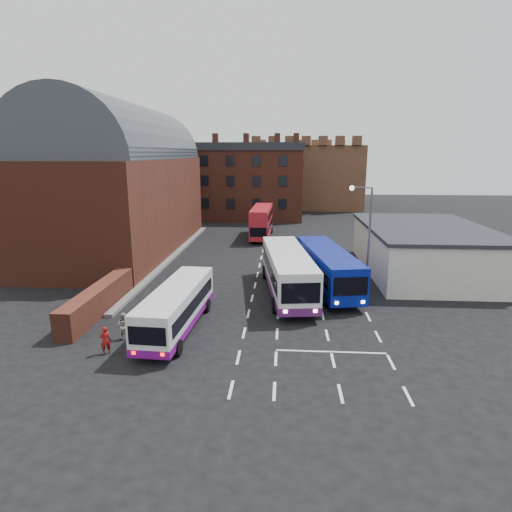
# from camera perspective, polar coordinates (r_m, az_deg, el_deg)

# --- Properties ---
(ground) EXTENTS (180.00, 180.00, 0.00)m
(ground) POSITION_cam_1_polar(r_m,az_deg,el_deg) (27.03, -1.44, -9.54)
(ground) COLOR black
(railway_station) EXTENTS (12.00, 28.00, 16.00)m
(railway_station) POSITION_cam_1_polar(r_m,az_deg,el_deg) (49.20, -17.66, 9.48)
(railway_station) COLOR #602B1E
(railway_station) RESTS_ON ground
(forecourt_wall) EXTENTS (1.20, 10.00, 1.80)m
(forecourt_wall) POSITION_cam_1_polar(r_m,az_deg,el_deg) (31.10, -20.25, -5.49)
(forecourt_wall) COLOR #602B1E
(forecourt_wall) RESTS_ON ground
(cream_building) EXTENTS (10.40, 16.40, 4.25)m
(cream_building) POSITION_cam_1_polar(r_m,az_deg,el_deg) (41.64, 21.46, 0.90)
(cream_building) COLOR beige
(cream_building) RESTS_ON ground
(brick_terrace) EXTENTS (22.00, 10.00, 11.00)m
(brick_terrace) POSITION_cam_1_polar(r_m,az_deg,el_deg) (71.43, -2.90, 9.45)
(brick_terrace) COLOR brown
(brick_terrace) RESTS_ON ground
(castle_keep) EXTENTS (22.00, 22.00, 12.00)m
(castle_keep) POSITION_cam_1_polar(r_m,az_deg,el_deg) (90.95, 6.26, 10.58)
(castle_keep) COLOR brown
(castle_keep) RESTS_ON ground
(bus_white_outbound) EXTENTS (2.92, 9.94, 2.68)m
(bus_white_outbound) POSITION_cam_1_polar(r_m,az_deg,el_deg) (26.73, -10.50, -6.40)
(bus_white_outbound) COLOR silver
(bus_white_outbound) RESTS_ON ground
(bus_white_inbound) EXTENTS (4.35, 12.52, 3.35)m
(bus_white_inbound) POSITION_cam_1_polar(r_m,az_deg,el_deg) (32.66, 4.22, -1.79)
(bus_white_inbound) COLOR silver
(bus_white_inbound) RESTS_ON ground
(bus_blue) EXTENTS (4.55, 11.93, 3.18)m
(bus_blue) POSITION_cam_1_polar(r_m,az_deg,el_deg) (34.43, 9.51, -1.31)
(bus_blue) COLOR navy
(bus_blue) RESTS_ON ground
(bus_red_double) EXTENTS (2.67, 9.88, 3.93)m
(bus_red_double) POSITION_cam_1_polar(r_m,az_deg,el_deg) (54.72, 0.74, 4.61)
(bus_red_double) COLOR #B31B27
(bus_red_double) RESTS_ON ground
(street_lamp) EXTENTS (1.66, 0.58, 8.31)m
(street_lamp) POSITION_cam_1_polar(r_m,az_deg,el_deg) (32.57, 14.39, 3.25)
(street_lamp) COLOR #505356
(street_lamp) RESTS_ON ground
(pedestrian_red) EXTENTS (0.68, 0.62, 1.57)m
(pedestrian_red) POSITION_cam_1_polar(r_m,az_deg,el_deg) (24.84, -19.46, -10.54)
(pedestrian_red) COLOR maroon
(pedestrian_red) RESTS_ON ground
(pedestrian_beige) EXTENTS (0.90, 0.78, 1.60)m
(pedestrian_beige) POSITION_cam_1_polar(r_m,az_deg,el_deg) (26.41, -17.22, -8.88)
(pedestrian_beige) COLOR #A99888
(pedestrian_beige) RESTS_ON ground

